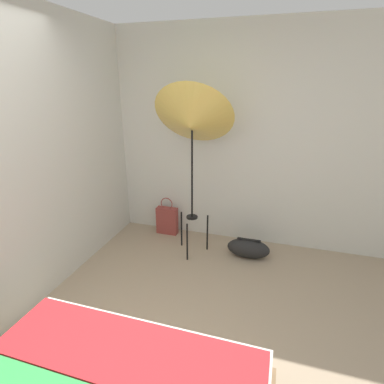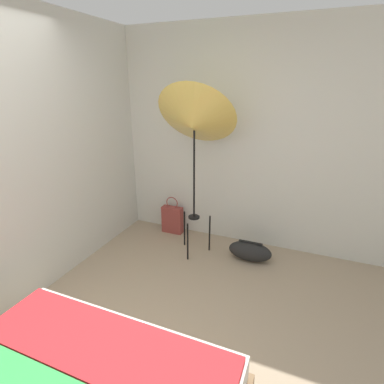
# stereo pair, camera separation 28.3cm
# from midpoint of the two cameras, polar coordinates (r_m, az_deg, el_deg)

# --- Properties ---
(wall_back) EXTENTS (8.00, 0.05, 2.60)m
(wall_back) POSITION_cam_midpoint_polar(r_m,az_deg,el_deg) (3.71, 2.79, 10.06)
(wall_back) COLOR beige
(wall_back) RESTS_ON ground_plane
(wall_side_left) EXTENTS (0.05, 8.00, 2.60)m
(wall_side_left) POSITION_cam_midpoint_polar(r_m,az_deg,el_deg) (3.13, -28.40, 5.78)
(wall_side_left) COLOR beige
(wall_side_left) RESTS_ON ground_plane
(photo_umbrella) EXTENTS (0.87, 0.72, 1.96)m
(photo_umbrella) POSITION_cam_midpoint_polar(r_m,az_deg,el_deg) (3.22, -2.57, 13.17)
(photo_umbrella) COLOR black
(photo_umbrella) RESTS_ON ground_plane
(tote_bag) EXTENTS (0.28, 0.11, 0.52)m
(tote_bag) POSITION_cam_midpoint_polar(r_m,az_deg,el_deg) (4.10, -6.74, -5.38)
(tote_bag) COLOR brown
(tote_bag) RESTS_ON ground_plane
(duffel_bag) EXTENTS (0.49, 0.23, 0.23)m
(duffel_bag) POSITION_cam_midpoint_polar(r_m,az_deg,el_deg) (3.61, 8.46, -10.63)
(duffel_bag) COLOR black
(duffel_bag) RESTS_ON ground_plane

